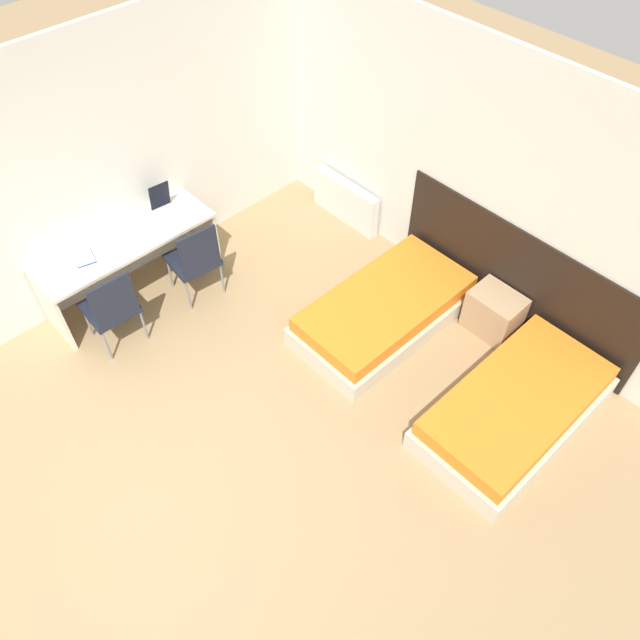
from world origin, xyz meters
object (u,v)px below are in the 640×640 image
object	(u,v)px
bed_near_window	(385,310)
chair_near_laptop	(195,258)
laptop	(165,208)
bed_near_door	(515,408)
chair_near_notebook	(111,306)
nightstand	(494,313)

from	to	relation	value
bed_near_window	chair_near_laptop	bearing A→B (deg)	-145.47
laptop	chair_near_laptop	bearing A→B (deg)	-1.70
chair_near_laptop	bed_near_door	bearing A→B (deg)	25.23
bed_near_window	bed_near_door	distance (m)	1.60
bed_near_window	laptop	xyz separation A→B (m)	(-2.18, -1.06, 0.62)
bed_near_window	laptop	size ratio (longest dim) A/B	5.48
chair_near_laptop	bed_near_window	bearing A→B (deg)	40.59
chair_near_laptop	laptop	size ratio (longest dim) A/B	2.80
chair_near_laptop	laptop	world-z (taller)	laptop
bed_near_window	bed_near_door	bearing A→B (deg)	0.00
bed_near_door	chair_near_laptop	xyz separation A→B (m)	(-3.23, -1.12, 0.33)
chair_near_laptop	chair_near_notebook	bearing A→B (deg)	-83.93
bed_near_window	laptop	world-z (taller)	laptop
bed_near_door	nightstand	world-z (taller)	nightstand
chair_near_laptop	chair_near_notebook	world-z (taller)	same
chair_near_notebook	laptop	bearing A→B (deg)	120.28
nightstand	chair_near_notebook	xyz separation A→B (m)	(-2.43, -2.84, 0.28)
bed_near_window	nightstand	world-z (taller)	nightstand
bed_near_window	laptop	distance (m)	2.50
bed_near_door	chair_near_laptop	bearing A→B (deg)	-160.82
bed_near_window	laptop	bearing A→B (deg)	-154.13
chair_near_notebook	laptop	size ratio (longest dim) A/B	2.80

